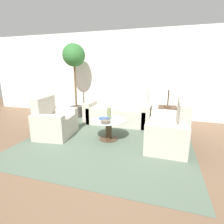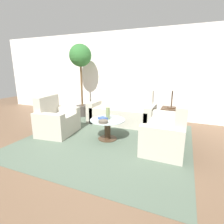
{
  "view_description": "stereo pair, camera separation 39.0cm",
  "coord_description": "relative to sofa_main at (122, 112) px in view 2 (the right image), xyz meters",
  "views": [
    {
      "loc": [
        1.24,
        -2.8,
        1.5
      ],
      "look_at": [
        0.14,
        0.83,
        0.55
      ],
      "focal_mm": 28.0,
      "sensor_mm": 36.0,
      "label": 1
    },
    {
      "loc": [
        1.6,
        -2.66,
        1.5
      ],
      "look_at": [
        0.14,
        0.83,
        0.55
      ],
      "focal_mm": 28.0,
      "sensor_mm": 36.0,
      "label": 2
    }
  ],
  "objects": [
    {
      "name": "sofa_main",
      "position": [
        0.0,
        0.0,
        0.0
      ],
      "size": [
        1.8,
        0.77,
        0.93
      ],
      "color": "#B2AD9E",
      "rests_on": "ground_plane"
    },
    {
      "name": "loveseat",
      "position": [
        1.37,
        -1.13,
        -0.0
      ],
      "size": [
        0.76,
        1.35,
        0.91
      ],
      "rotation": [
        0.0,
        0.0,
        -1.59
      ],
      "color": "#B2AD9E",
      "rests_on": "ground_plane"
    },
    {
      "name": "coffee_table",
      "position": [
        0.11,
        -1.23,
        -0.01
      ],
      "size": [
        0.74,
        0.74,
        0.45
      ],
      "color": "#422D1E",
      "rests_on": "ground_plane"
    },
    {
      "name": "bowl",
      "position": [
        0.13,
        -1.49,
        0.17
      ],
      "size": [
        0.19,
        0.19,
        0.05
      ],
      "color": "brown",
      "rests_on": "coffee_table"
    },
    {
      "name": "wall_back",
      "position": [
        -0.03,
        0.8,
        1.0
      ],
      "size": [
        10.0,
        0.06,
        2.6
      ],
      "color": "white",
      "rests_on": "ground_plane"
    },
    {
      "name": "book_stack",
      "position": [
        0.02,
        -1.27,
        0.17
      ],
      "size": [
        0.23,
        0.21,
        0.05
      ],
      "rotation": [
        0.0,
        0.0,
        -0.48
      ],
      "color": "#334C8C",
      "rests_on": "coffee_table"
    },
    {
      "name": "ground_plane",
      "position": [
        -0.03,
        -1.81,
        -0.3
      ],
      "size": [
        14.0,
        14.0,
        0.0
      ],
      "primitive_type": "plane",
      "color": "brown"
    },
    {
      "name": "vase",
      "position": [
        0.11,
        -1.21,
        0.27
      ],
      "size": [
        0.08,
        0.08,
        0.26
      ],
      "color": "#6B7A4C",
      "rests_on": "coffee_table"
    },
    {
      "name": "side_table",
      "position": [
        1.3,
        -0.13,
        -0.02
      ],
      "size": [
        0.44,
        0.44,
        0.57
      ],
      "color": "#422D1E",
      "rests_on": "ground_plane"
    },
    {
      "name": "rug",
      "position": [
        0.11,
        -1.23,
        -0.3
      ],
      "size": [
        3.41,
        3.31,
        0.01
      ],
      "color": "#4C5B4C",
      "rests_on": "ground_plane"
    },
    {
      "name": "potted_plant",
      "position": [
        -1.44,
        0.23,
        1.3
      ],
      "size": [
        0.67,
        0.67,
        2.21
      ],
      "color": "#3D3833",
      "rests_on": "ground_plane"
    },
    {
      "name": "table_lamp",
      "position": [
        1.3,
        -0.13,
        0.81
      ],
      "size": [
        0.29,
        0.29,
        0.71
      ],
      "color": "#422D1E",
      "rests_on": "side_table"
    },
    {
      "name": "armchair",
      "position": [
        -1.16,
        -1.37,
        -0.01
      ],
      "size": [
        0.81,
        0.99,
        0.89
      ],
      "rotation": [
        0.0,
        0.0,
        1.69
      ],
      "color": "#B2AD9E",
      "rests_on": "ground_plane"
    }
  ]
}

